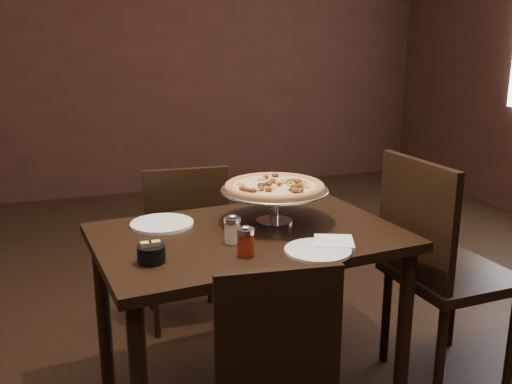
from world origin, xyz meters
name	(u,v)px	position (x,y,z in m)	size (l,w,h in m)	color
room	(262,54)	(0.06, 0.03, 1.40)	(6.04, 7.04, 2.84)	black
dining_table	(248,255)	(0.01, 0.03, 0.63)	(1.22, 0.87, 0.73)	black
pizza_stand	(274,187)	(0.15, 0.12, 0.87)	(0.44, 0.44, 0.18)	#BCBCC3
parmesan_shaker	(232,229)	(-0.08, -0.06, 0.78)	(0.06, 0.06, 0.11)	beige
pepper_flake_shaker	(246,241)	(-0.07, -0.19, 0.78)	(0.06, 0.06, 0.11)	maroon
packet_caddy	(151,253)	(-0.40, -0.15, 0.76)	(0.09, 0.09, 0.07)	black
napkin_stack	(334,242)	(0.26, -0.20, 0.73)	(0.14, 0.14, 0.02)	white
plate_left	(162,224)	(-0.29, 0.23, 0.73)	(0.25, 0.25, 0.01)	white
plate_near	(318,251)	(0.17, -0.25, 0.73)	(0.24, 0.24, 0.01)	white
serving_spatula	(311,191)	(0.27, 0.03, 0.87)	(0.14, 0.14, 0.02)	#BCBCC3
chair_far	(185,240)	(-0.10, 0.72, 0.47)	(0.44, 0.44, 0.87)	black
chair_side	(438,263)	(0.81, -0.10, 0.54)	(0.48, 0.48, 0.99)	black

